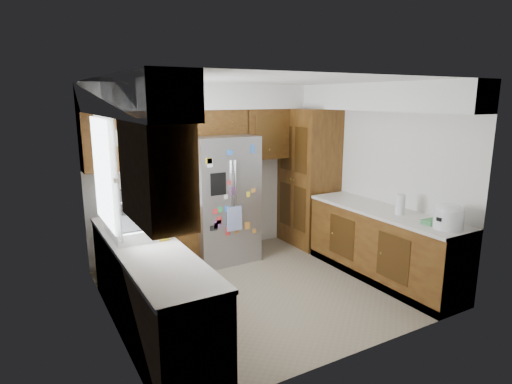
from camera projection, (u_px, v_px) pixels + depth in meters
floor at (264, 288)px, 5.30m from camera, size 3.60×3.60×0.00m
room_shell at (242, 139)px, 5.16m from camera, size 3.64×3.24×2.52m
left_counter_run at (154, 278)px, 4.57m from camera, size 1.36×3.20×0.92m
right_counter_run at (383, 247)px, 5.53m from camera, size 0.63×2.25×0.92m
pantry at (309, 178)px, 6.77m from camera, size 0.60×0.90×2.15m
fridge at (222, 199)px, 6.13m from camera, size 0.90×0.79×1.80m
bridge_cabinet at (213, 122)px, 6.09m from camera, size 0.96×0.34×0.35m
fridge_top_items at (208, 101)px, 5.99m from camera, size 0.58×0.28×0.27m
sink_assembly at (136, 228)px, 4.44m from camera, size 0.52×0.71×0.37m
left_counter_clutter at (123, 206)px, 5.09m from camera, size 0.36×0.91×0.38m
rice_cooker at (449, 216)px, 4.63m from camera, size 0.32×0.31×0.28m
paper_towel at (400, 204)px, 5.20m from camera, size 0.11×0.11×0.25m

